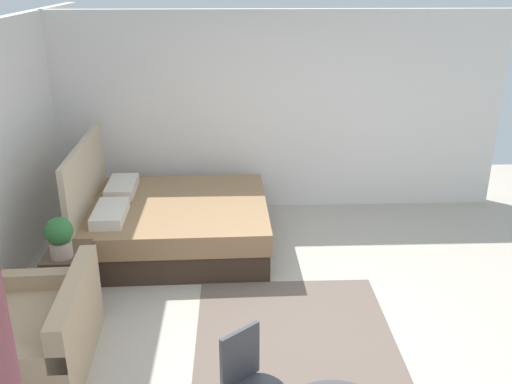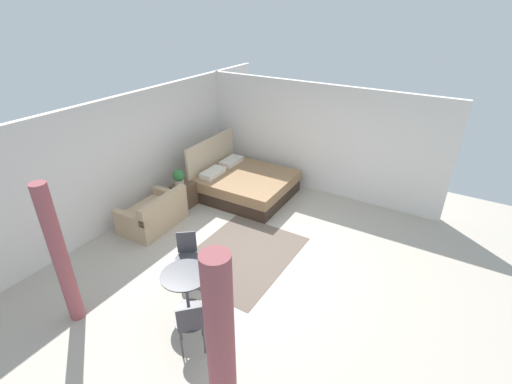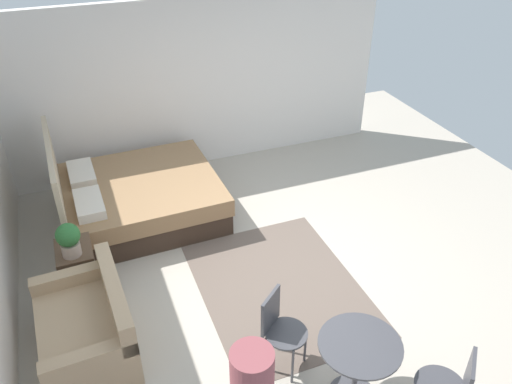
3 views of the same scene
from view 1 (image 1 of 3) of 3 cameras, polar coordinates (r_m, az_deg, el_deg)
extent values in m
cube|color=#B2A899|center=(5.10, 4.60, -14.28)|extent=(8.89, 8.74, 0.02)
cube|color=silver|center=(7.27, 2.27, 8.07)|extent=(0.12, 5.74, 2.54)
cube|color=#66564C|center=(4.91, 4.20, -15.74)|extent=(2.25, 1.72, 0.01)
cube|color=#38281E|center=(6.53, -7.69, -4.23)|extent=(1.80, 1.97, 0.30)
cube|color=#93704C|center=(6.42, -7.81, -2.09)|extent=(1.84, 2.01, 0.24)
cube|color=tan|center=(6.49, -16.70, -0.50)|extent=(1.82, 0.10, 1.26)
cube|color=silver|center=(6.09, -14.59, -2.12)|extent=(0.64, 0.33, 0.12)
cube|color=silver|center=(6.79, -13.45, 0.51)|extent=(0.64, 0.33, 0.12)
cube|color=tan|center=(4.95, -21.38, -14.25)|extent=(1.30, 0.88, 0.40)
cube|color=tan|center=(4.66, -17.93, -10.62)|extent=(1.27, 0.20, 0.35)
cube|color=tan|center=(5.26, -20.19, -8.27)|extent=(0.18, 0.83, 0.15)
cube|color=tan|center=(4.37, -23.87, -15.55)|extent=(0.18, 0.83, 0.15)
cube|color=brown|center=(5.66, -18.32, -8.15)|extent=(0.51, 0.38, 0.54)
cylinder|color=tan|center=(5.42, -19.14, -5.49)|extent=(0.20, 0.20, 0.15)
sphere|color=#2D6B33|center=(5.34, -19.38, -3.74)|extent=(0.25, 0.25, 0.25)
cube|color=#3F3F44|center=(3.80, -1.63, -16.26)|extent=(0.22, 0.26, 0.39)
camera|label=2|loc=(3.76, 103.65, 14.25)|focal=25.75mm
camera|label=3|loc=(1.69, -109.81, 34.20)|focal=36.03mm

